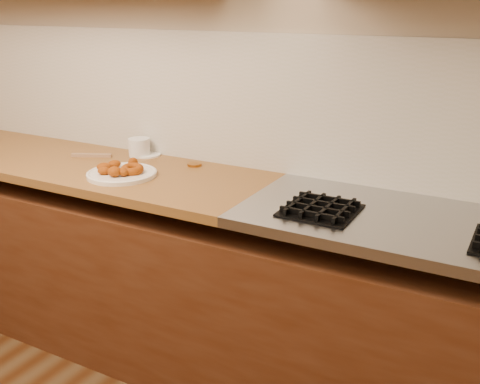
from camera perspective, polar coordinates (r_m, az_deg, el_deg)
name	(u,v)px	position (r m, az deg, el deg)	size (l,w,h in m)	color
wall_back	(192,64)	(2.66, -4.92, 12.84)	(4.00, 0.02, 2.70)	tan
base_cabinet	(161,279)	(2.70, -8.00, -8.71)	(3.60, 0.60, 0.77)	#4E2917
butcher_block	(50,160)	(2.93, -18.76, 3.11)	(2.30, 0.62, 0.04)	brown
stovetop	(423,226)	(2.06, 18.07, -3.35)	(1.30, 0.62, 0.04)	#9EA0A5
backsplash	(191,97)	(2.67, -4.98, 9.61)	(3.60, 0.02, 0.60)	beige
burner_grates	(411,225)	(1.98, 16.99, -3.18)	(0.91, 0.26, 0.03)	black
donut_plate	(122,174)	(2.51, -11.92, 1.80)	(0.30, 0.30, 0.02)	white
ring_donut	(132,169)	(2.48, -10.91, 2.30)	(0.10, 0.10, 0.03)	#87320A
fried_dough_chunks	(115,168)	(2.50, -12.63, 2.38)	(0.20, 0.20, 0.05)	#87320A
plastic_tub	(139,147)	(2.81, -10.19, 4.50)	(0.10, 0.10, 0.09)	silver
tub_lid	(147,155)	(2.82, -9.39, 3.76)	(0.13, 0.13, 0.01)	white
brass_jar_lid	(194,165)	(2.61, -4.65, 2.80)	(0.07, 0.07, 0.01)	#A2641F
wooden_utensil	(92,155)	(2.85, -14.84, 3.62)	(0.20, 0.02, 0.02)	#926D4C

